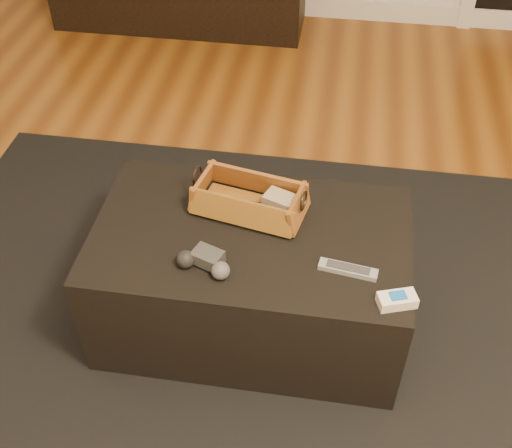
# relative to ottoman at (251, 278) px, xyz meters

# --- Properties ---
(floor) EXTENTS (5.00, 5.50, 0.01)m
(floor) POSITION_rel_ottoman_xyz_m (0.08, -0.27, -0.23)
(floor) COLOR brown
(floor) RESTS_ON ground
(baseboard) EXTENTS (5.00, 0.04, 0.12)m
(baseboard) POSITION_rel_ottoman_xyz_m (0.08, 2.46, -0.16)
(baseboard) COLOR white
(baseboard) RESTS_ON floor
(area_rug) EXTENTS (2.60, 2.00, 0.01)m
(area_rug) POSITION_rel_ottoman_xyz_m (0.00, -0.05, -0.22)
(area_rug) COLOR black
(area_rug) RESTS_ON floor
(ottoman) EXTENTS (1.00, 0.60, 0.42)m
(ottoman) POSITION_rel_ottoman_xyz_m (0.00, 0.00, 0.00)
(ottoman) COLOR black
(ottoman) RESTS_ON area_rug
(tv_remote) EXTENTS (0.19, 0.06, 0.02)m
(tv_remote) POSITION_rel_ottoman_xyz_m (-0.04, 0.10, 0.23)
(tv_remote) COLOR black
(tv_remote) RESTS_ON wicker_basket
(cloth_bundle) EXTENTS (0.12, 0.10, 0.05)m
(cloth_bundle) POSITION_rel_ottoman_xyz_m (0.08, 0.11, 0.25)
(cloth_bundle) COLOR tan
(cloth_bundle) RESTS_ON wicker_basket
(wicker_basket) EXTENTS (0.39, 0.26, 0.13)m
(wicker_basket) POSITION_rel_ottoman_xyz_m (-0.02, 0.10, 0.25)
(wicker_basket) COLOR brown
(wicker_basket) RESTS_ON ottoman
(game_controller) EXTENTS (0.18, 0.12, 0.06)m
(game_controller) POSITION_rel_ottoman_xyz_m (-0.11, -0.17, 0.24)
(game_controller) COLOR #313134
(game_controller) RESTS_ON ottoman
(silver_remote) EXTENTS (0.18, 0.06, 0.02)m
(silver_remote) POSITION_rel_ottoman_xyz_m (0.31, -0.12, 0.22)
(silver_remote) COLOR #989A9F
(silver_remote) RESTS_ON ottoman
(cream_gadget) EXTENTS (0.12, 0.09, 0.04)m
(cream_gadget) POSITION_rel_ottoman_xyz_m (0.45, -0.22, 0.23)
(cream_gadget) COLOR white
(cream_gadget) RESTS_ON ottoman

